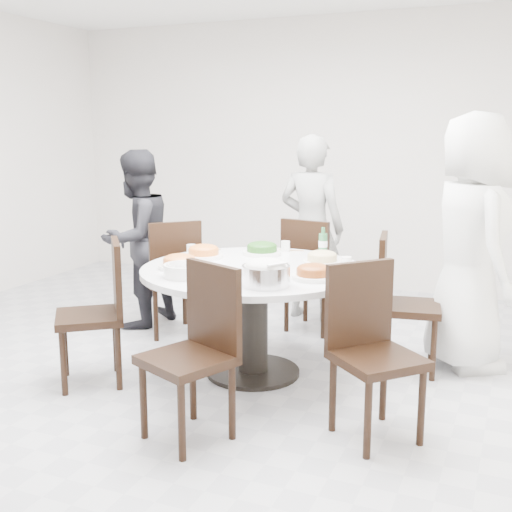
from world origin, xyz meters
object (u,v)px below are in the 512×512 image
at_px(chair_s, 187,356).
at_px(diner_right, 470,242).
at_px(diner_middle, 311,228).
at_px(diner_left, 137,239).
at_px(chair_nw, 170,276).
at_px(beverage_bottle, 323,242).
at_px(chair_ne, 409,304).
at_px(chair_sw, 89,314).
at_px(soup_bowl, 185,271).
at_px(rice_bowl, 266,276).
at_px(chair_n, 315,274).
at_px(dining_table, 253,321).
at_px(chair_se, 378,355).

relative_size(chair_s, diner_right, 0.53).
distance_m(diner_middle, diner_left, 1.51).
bearing_deg(chair_nw, beverage_bottle, 132.56).
height_order(chair_ne, chair_sw, same).
relative_size(chair_nw, soup_bowl, 3.58).
xyz_separation_m(chair_nw, soup_bowl, (0.70, -1.00, 0.32)).
xyz_separation_m(chair_ne, chair_nw, (-1.95, 0.09, 0.00)).
xyz_separation_m(chair_s, soup_bowl, (-0.33, 0.58, 0.32)).
bearing_deg(chair_nw, rice_bowl, 95.26).
xyz_separation_m(chair_ne, beverage_bottle, (-0.64, 0.05, 0.38)).
xyz_separation_m(chair_s, beverage_bottle, (0.27, 1.55, 0.38)).
distance_m(chair_n, diner_right, 1.35).
distance_m(chair_sw, rice_bowl, 1.25).
height_order(diner_left, soup_bowl, diner_left).
bearing_deg(chair_n, soup_bowl, 85.73).
height_order(chair_sw, diner_left, diner_left).
distance_m(chair_nw, soup_bowl, 1.26).
xyz_separation_m(dining_table, chair_nw, (-0.99, 0.58, 0.10)).
bearing_deg(chair_sw, dining_table, 83.16).
bearing_deg(chair_se, rice_bowl, 119.44).
bearing_deg(diner_right, diner_left, 62.66).
distance_m(chair_ne, soup_bowl, 1.57).
relative_size(chair_nw, chair_s, 1.00).
xyz_separation_m(chair_sw, chair_s, (0.97, -0.44, 0.00)).
xyz_separation_m(diner_left, beverage_bottle, (1.67, -0.12, 0.11)).
bearing_deg(rice_bowl, chair_ne, 53.18).
distance_m(chair_s, diner_right, 2.20).
height_order(chair_n, chair_nw, same).
relative_size(chair_s, diner_middle, 0.59).
height_order(dining_table, beverage_bottle, beverage_bottle).
xyz_separation_m(chair_sw, beverage_bottle, (1.25, 1.10, 0.38)).
relative_size(rice_bowl, beverage_bottle, 1.33).
relative_size(chair_se, rice_bowl, 3.32).
height_order(chair_nw, soup_bowl, chair_nw).
height_order(diner_right, diner_middle, diner_right).
xyz_separation_m(chair_n, diner_right, (1.23, -0.37, 0.41)).
bearing_deg(chair_nw, chair_s, 77.23).
relative_size(chair_ne, diner_right, 0.53).
bearing_deg(chair_s, soup_bowl, 142.60).
xyz_separation_m(chair_nw, diner_middle, (0.93, 0.86, 0.33)).
bearing_deg(diner_left, dining_table, 73.56).
xyz_separation_m(chair_se, rice_bowl, (-0.71, 0.17, 0.34)).
bearing_deg(chair_nw, diner_left, -59.24).
relative_size(chair_n, soup_bowl, 3.58).
relative_size(chair_se, diner_left, 0.64).
distance_m(chair_s, beverage_bottle, 1.62).
xyz_separation_m(chair_ne, diner_middle, (-1.02, 0.94, 0.33)).
bearing_deg(chair_nw, chair_ne, 131.60).
distance_m(soup_bowl, beverage_bottle, 1.14).
relative_size(diner_right, diner_middle, 1.10).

